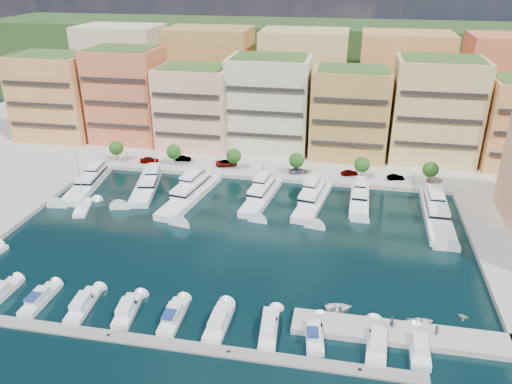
# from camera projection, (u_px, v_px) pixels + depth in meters

# --- Properties ---
(ground) EXTENTS (400.00, 400.00, 0.00)m
(ground) POSITION_uv_depth(u_px,v_px,m) (235.00, 241.00, 97.33)
(ground) COLOR black
(ground) RESTS_ON ground
(north_quay) EXTENTS (220.00, 64.00, 2.00)m
(north_quay) POSITION_uv_depth(u_px,v_px,m) (281.00, 140.00, 152.56)
(north_quay) COLOR #9E998E
(north_quay) RESTS_ON ground
(hillside) EXTENTS (240.00, 40.00, 58.00)m
(hillside) POSITION_uv_depth(u_px,v_px,m) (298.00, 101.00, 195.32)
(hillside) COLOR #1B3C18
(hillside) RESTS_ON ground
(south_pontoon) EXTENTS (72.00, 2.20, 0.35)m
(south_pontoon) POSITION_uv_depth(u_px,v_px,m) (167.00, 345.00, 71.12)
(south_pontoon) COLOR gray
(south_pontoon) RESTS_ON ground
(finger_pier) EXTENTS (32.00, 5.00, 2.00)m
(finger_pier) POSITION_uv_depth(u_px,v_px,m) (402.00, 337.00, 72.62)
(finger_pier) COLOR #9E998E
(finger_pier) RESTS_ON ground
(apartment_0) EXTENTS (22.00, 16.50, 24.80)m
(apartment_0) POSITION_uv_depth(u_px,v_px,m) (55.00, 96.00, 147.51)
(apartment_0) COLOR #E9A255
(apartment_0) RESTS_ON north_quay
(apartment_1) EXTENTS (20.00, 16.50, 26.80)m
(apartment_1) POSITION_uv_depth(u_px,v_px,m) (127.00, 95.00, 145.12)
(apartment_1) COLOR #D36E46
(apartment_1) RESTS_ON north_quay
(apartment_2) EXTENTS (20.00, 15.50, 22.80)m
(apartment_2) POSITION_uv_depth(u_px,v_px,m) (195.00, 107.00, 140.60)
(apartment_2) COLOR #F4B488
(apartment_2) RESTS_ON north_quay
(apartment_3) EXTENTS (22.00, 16.50, 25.80)m
(apartment_3) POSITION_uv_depth(u_px,v_px,m) (269.00, 104.00, 138.17)
(apartment_3) COLOR beige
(apartment_3) RESTS_ON north_quay
(apartment_4) EXTENTS (20.00, 15.50, 23.80)m
(apartment_4) POSITION_uv_depth(u_px,v_px,m) (349.00, 113.00, 133.06)
(apartment_4) COLOR tan
(apartment_4) RESTS_ON north_quay
(apartment_5) EXTENTS (22.00, 16.50, 26.80)m
(apartment_5) POSITION_uv_depth(u_px,v_px,m) (435.00, 110.00, 130.46)
(apartment_5) COLOR tan
(apartment_5) RESTS_ON north_quay
(backblock_0) EXTENTS (26.00, 18.00, 30.00)m
(backblock_0) POSITION_uv_depth(u_px,v_px,m) (123.00, 72.00, 165.89)
(backblock_0) COLOR beige
(backblock_0) RESTS_ON north_quay
(backblock_1) EXTENTS (26.00, 18.00, 30.00)m
(backblock_1) POSITION_uv_depth(u_px,v_px,m) (210.00, 76.00, 160.78)
(backblock_1) COLOR tan
(backblock_1) RESTS_ON north_quay
(backblock_2) EXTENTS (26.00, 18.00, 30.00)m
(backblock_2) POSITION_uv_depth(u_px,v_px,m) (303.00, 80.00, 155.66)
(backblock_2) COLOR tan
(backblock_2) RESTS_ON north_quay
(backblock_3) EXTENTS (26.00, 18.00, 30.00)m
(backblock_3) POSITION_uv_depth(u_px,v_px,m) (402.00, 84.00, 150.55)
(backblock_3) COLOR #E9A255
(backblock_3) RESTS_ON north_quay
(backblock_4) EXTENTS (26.00, 18.00, 30.00)m
(backblock_4) POSITION_uv_depth(u_px,v_px,m) (508.00, 88.00, 145.43)
(backblock_4) COLOR #D36E46
(backblock_4) RESTS_ON north_quay
(tree_0) EXTENTS (3.80, 3.80, 5.65)m
(tree_0) POSITION_uv_depth(u_px,v_px,m) (116.00, 148.00, 132.00)
(tree_0) COLOR #473323
(tree_0) RESTS_ON north_quay
(tree_1) EXTENTS (3.80, 3.80, 5.65)m
(tree_1) POSITION_uv_depth(u_px,v_px,m) (174.00, 152.00, 129.27)
(tree_1) COLOR #473323
(tree_1) RESTS_ON north_quay
(tree_2) EXTENTS (3.80, 3.80, 5.65)m
(tree_2) POSITION_uv_depth(u_px,v_px,m) (234.00, 156.00, 126.54)
(tree_2) COLOR #473323
(tree_2) RESTS_ON north_quay
(tree_3) EXTENTS (3.80, 3.80, 5.65)m
(tree_3) POSITION_uv_depth(u_px,v_px,m) (297.00, 160.00, 123.81)
(tree_3) COLOR #473323
(tree_3) RESTS_ON north_quay
(tree_4) EXTENTS (3.80, 3.80, 5.65)m
(tree_4) POSITION_uv_depth(u_px,v_px,m) (362.00, 165.00, 121.09)
(tree_4) COLOR #473323
(tree_4) RESTS_ON north_quay
(tree_5) EXTENTS (3.80, 3.80, 5.65)m
(tree_5) POSITION_uv_depth(u_px,v_px,m) (431.00, 170.00, 118.36)
(tree_5) COLOR #473323
(tree_5) RESTS_ON north_quay
(lamppost_0) EXTENTS (0.30, 0.30, 4.20)m
(lamppost_0) POSITION_uv_depth(u_px,v_px,m) (127.00, 155.00, 129.65)
(lamppost_0) COLOR black
(lamppost_0) RESTS_ON north_quay
(lamppost_1) EXTENTS (0.30, 0.30, 4.20)m
(lamppost_1) POSITION_uv_depth(u_px,v_px,m) (193.00, 160.00, 126.58)
(lamppost_1) COLOR black
(lamppost_1) RESTS_ON north_quay
(lamppost_2) EXTENTS (0.30, 0.30, 4.20)m
(lamppost_2) POSITION_uv_depth(u_px,v_px,m) (263.00, 165.00, 123.51)
(lamppost_2) COLOR black
(lamppost_2) RESTS_ON north_quay
(lamppost_3) EXTENTS (0.30, 0.30, 4.20)m
(lamppost_3) POSITION_uv_depth(u_px,v_px,m) (336.00, 170.00, 120.45)
(lamppost_3) COLOR black
(lamppost_3) RESTS_ON north_quay
(lamppost_4) EXTENTS (0.30, 0.30, 4.20)m
(lamppost_4) POSITION_uv_depth(u_px,v_px,m) (414.00, 176.00, 117.38)
(lamppost_4) COLOR black
(lamppost_4) RESTS_ON north_quay
(yacht_0) EXTENTS (7.40, 21.78, 7.30)m
(yacht_0) POSITION_uv_depth(u_px,v_px,m) (89.00, 181.00, 120.90)
(yacht_0) COLOR white
(yacht_0) RESTS_ON ground
(yacht_1) EXTENTS (8.50, 20.21, 7.30)m
(yacht_1) POSITION_uv_depth(u_px,v_px,m) (147.00, 185.00, 119.10)
(yacht_1) COLOR white
(yacht_1) RESTS_ON ground
(yacht_2) EXTENTS (8.89, 24.94, 7.30)m
(yacht_2) POSITION_uv_depth(u_px,v_px,m) (191.00, 192.00, 115.15)
(yacht_2) COLOR white
(yacht_2) RESTS_ON ground
(yacht_3) EXTENTS (6.93, 20.15, 7.30)m
(yacht_3) POSITION_uv_depth(u_px,v_px,m) (262.00, 194.00, 114.31)
(yacht_3) COLOR white
(yacht_3) RESTS_ON ground
(yacht_4) EXTENTS (7.75, 20.77, 7.30)m
(yacht_4) POSITION_uv_depth(u_px,v_px,m) (313.00, 199.00, 112.10)
(yacht_4) COLOR white
(yacht_4) RESTS_ON ground
(yacht_5) EXTENTS (4.43, 15.63, 7.30)m
(yacht_5) POSITION_uv_depth(u_px,v_px,m) (360.00, 198.00, 112.27)
(yacht_5) COLOR white
(yacht_5) RESTS_ON ground
(yacht_6) EXTENTS (5.49, 24.07, 7.30)m
(yacht_6) POSITION_uv_depth(u_px,v_px,m) (436.00, 212.00, 106.08)
(yacht_6) COLOR white
(yacht_6) RESTS_ON ground
(cruiser_1) EXTENTS (2.62, 8.48, 2.66)m
(cruiser_1) POSITION_uv_depth(u_px,v_px,m) (40.00, 300.00, 79.67)
(cruiser_1) COLOR silver
(cruiser_1) RESTS_ON ground
(cruiser_2) EXTENTS (3.30, 9.00, 2.55)m
(cruiser_2) POSITION_uv_depth(u_px,v_px,m) (83.00, 305.00, 78.41)
(cruiser_2) COLOR silver
(cruiser_2) RESTS_ON ground
(cruiser_3) EXTENTS (3.48, 8.32, 2.55)m
(cruiser_3) POSITION_uv_depth(u_px,v_px,m) (127.00, 311.00, 77.16)
(cruiser_3) COLOR silver
(cruiser_3) RESTS_ON ground
(cruiser_4) EXTENTS (2.87, 8.62, 2.66)m
(cruiser_4) POSITION_uv_depth(u_px,v_px,m) (173.00, 317.00, 75.85)
(cruiser_4) COLOR silver
(cruiser_4) RESTS_ON ground
(cruiser_5) EXTENTS (2.96, 9.05, 2.55)m
(cruiser_5) POSITION_uv_depth(u_px,v_px,m) (219.00, 323.00, 74.64)
(cruiser_5) COLOR silver
(cruiser_5) RESTS_ON ground
(cruiser_6) EXTENTS (3.19, 9.28, 2.55)m
(cruiser_6) POSITION_uv_depth(u_px,v_px,m) (269.00, 329.00, 73.35)
(cruiser_6) COLOR silver
(cruiser_6) RESTS_ON ground
(cruiser_7) EXTENTS (3.47, 8.26, 2.66)m
(cruiser_7) POSITION_uv_depth(u_px,v_px,m) (314.00, 335.00, 72.20)
(cruiser_7) COLOR silver
(cruiser_7) RESTS_ON ground
(cruiser_8) EXTENTS (3.44, 9.19, 2.55)m
(cruiser_8) POSITION_uv_depth(u_px,v_px,m) (377.00, 343.00, 70.69)
(cruiser_8) COLOR silver
(cruiser_8) RESTS_ON ground
(cruiser_9) EXTENTS (2.93, 8.08, 2.55)m
(cruiser_9) POSITION_uv_depth(u_px,v_px,m) (419.00, 348.00, 69.72)
(cruiser_9) COLOR silver
(cruiser_9) RESTS_ON ground
(sailboat_2) EXTENTS (4.98, 8.88, 13.20)m
(sailboat_2) POSITION_uv_depth(u_px,v_px,m) (83.00, 208.00, 109.60)
(sailboat_2) COLOR white
(sailboat_2) RESTS_ON ground
(tender_0) EXTENTS (4.97, 4.11, 0.89)m
(tender_0) POSITION_uv_depth(u_px,v_px,m) (339.00, 308.00, 78.03)
(tender_0) COLOR white
(tender_0) RESTS_ON ground
(tender_2) EXTENTS (5.14, 4.44, 0.89)m
(tender_2) POSITION_uv_depth(u_px,v_px,m) (420.00, 323.00, 74.76)
(tender_2) COLOR white
(tender_2) RESTS_ON ground
(tender_1) EXTENTS (1.80, 1.71, 0.75)m
(tender_1) POSITION_uv_depth(u_px,v_px,m) (366.00, 317.00, 76.01)
(tender_1) COLOR beige
(tender_1) RESTS_ON ground
(tender_3) EXTENTS (2.01, 1.87, 0.86)m
(tender_3) POSITION_uv_depth(u_px,v_px,m) (463.00, 316.00, 76.20)
(tender_3) COLOR beige
(tender_3) RESTS_ON ground
(car_0) EXTENTS (5.11, 2.98, 1.63)m
(car_0) POSITION_uv_depth(u_px,v_px,m) (149.00, 160.00, 132.22)
(car_0) COLOR gray
(car_0) RESTS_ON north_quay
(car_1) EXTENTS (4.41, 2.27, 1.38)m
(car_1) POSITION_uv_depth(u_px,v_px,m) (183.00, 158.00, 133.46)
(car_1) COLOR gray
(car_1) RESTS_ON north_quay
(car_2) EXTENTS (6.21, 4.12, 1.58)m
(car_2) POSITION_uv_depth(u_px,v_px,m) (227.00, 163.00, 130.17)
(car_2) COLOR gray
(car_2) RESTS_ON north_quay
(car_3) EXTENTS (5.25, 3.70, 1.41)m
(car_3) POSITION_uv_depth(u_px,v_px,m) (298.00, 171.00, 125.53)
(car_3) COLOR gray
(car_3) RESTS_ON north_quay
(car_4) EXTENTS (4.58, 2.91, 1.45)m
(car_4) POSITION_uv_depth(u_px,v_px,m) (349.00, 172.00, 124.52)
(car_4) COLOR gray
(car_4) RESTS_ON north_quay
(car_5) EXTENTS (4.31, 2.25, 1.35)m
(car_5) POSITION_uv_depth(u_px,v_px,m) (396.00, 177.00, 121.92)
(car_5) COLOR gray
(car_5) RESTS_ON north_quay
(person_0) EXTENTS (0.81, 0.86, 1.97)m
(person_0) POSITION_uv_depth(u_px,v_px,m) (392.00, 322.00, 72.58)
(person_0) COLOR #222F44
(person_0) RESTS_ON finger_pier
(person_1) EXTENTS (0.93, 0.85, 1.54)m
(person_1) POSITION_uv_depth(u_px,v_px,m) (436.00, 330.00, 71.32)
(person_1) COLOR brown
(person_1) RESTS_ON finger_pier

